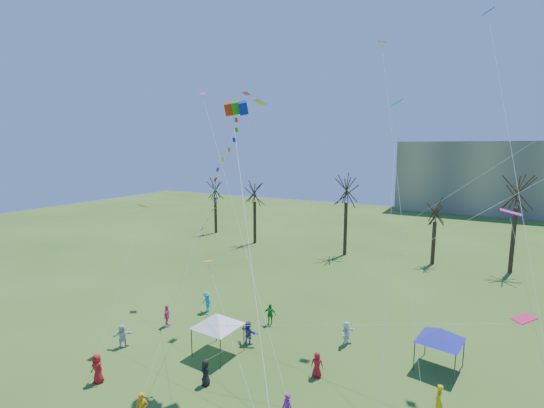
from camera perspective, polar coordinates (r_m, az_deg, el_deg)
The scene contains 6 objects.
bare_tree_row at distance 47.85m, azimuth 21.79°, elevation -0.14°, with size 69.20×8.09×11.33m.
big_box_kite at distance 22.48m, azimuth -7.34°, elevation 3.94°, with size 5.75×6.74×20.23m.
canopy_tent_white at distance 26.50m, azimuth -8.18°, elevation -16.88°, with size 3.78×3.78×2.84m.
canopy_tent_blue at distance 26.88m, azimuth 24.03°, elevation -17.49°, with size 3.53×3.53×2.68m.
festival_crowd at distance 23.77m, azimuth 2.49°, elevation -24.31°, with size 25.99×14.07×1.83m.
small_kites_aloft at distance 22.91m, azimuth 13.49°, elevation 7.53°, with size 31.39×16.41×32.92m.
Camera 1 is at (7.75, -11.02, 13.72)m, focal length 25.00 mm.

